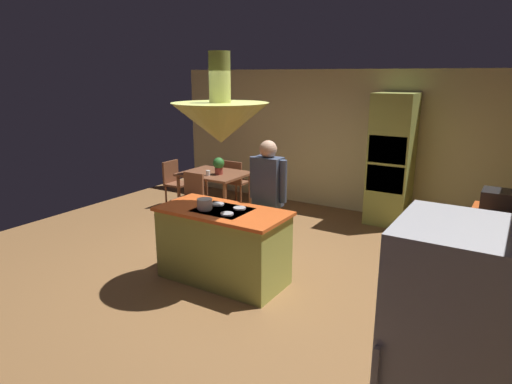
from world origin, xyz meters
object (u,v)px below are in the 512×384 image
(cooking_pot_on_cooktop, at_px, (205,204))
(canister_sugar, at_px, (495,239))
(refrigerator, at_px, (453,374))
(microwave_on_counter, at_px, (503,203))
(kitchen_island, at_px, (223,245))
(cup_on_table, at_px, (208,173))
(person_at_island, at_px, (268,196))
(potted_plant_on_table, at_px, (219,165))
(dining_table, at_px, (214,178))
(oven_tower, at_px, (391,160))
(chair_by_back_wall, at_px, (236,179))
(chair_at_corner, at_px, (175,180))
(chair_facing_island, at_px, (190,195))
(canister_flour, at_px, (494,242))

(cooking_pot_on_cooktop, bearing_deg, canister_sugar, 9.74)
(refrigerator, distance_m, microwave_on_counter, 3.22)
(canister_sugar, bearing_deg, kitchen_island, -172.28)
(cup_on_table, bearing_deg, refrigerator, -38.66)
(person_at_island, relative_size, potted_plant_on_table, 5.56)
(person_at_island, height_order, cooking_pot_on_cooktop, person_at_island)
(dining_table, distance_m, cooking_pot_on_cooktop, 2.73)
(oven_tower, bearing_deg, cooking_pot_on_cooktop, -110.48)
(oven_tower, relative_size, canister_sugar, 15.11)
(cup_on_table, xyz_separation_m, canister_sugar, (4.50, -1.49, 0.17))
(person_at_island, distance_m, chair_by_back_wall, 2.91)
(oven_tower, distance_m, microwave_on_counter, 2.45)
(chair_at_corner, bearing_deg, potted_plant_on_table, -92.92)
(person_at_island, xyz_separation_m, chair_by_back_wall, (-1.94, 2.12, -0.45))
(oven_tower, bearing_deg, chair_facing_island, -146.96)
(refrigerator, bearing_deg, chair_by_back_wall, 135.14)
(chair_at_corner, xyz_separation_m, microwave_on_counter, (5.48, -0.59, 0.54))
(chair_facing_island, bearing_deg, chair_at_corner, 144.30)
(chair_by_back_wall, height_order, cooking_pot_on_cooktop, cooking_pot_on_cooktop)
(canister_sugar, bearing_deg, potted_plant_on_table, 159.33)
(oven_tower, distance_m, chair_facing_island, 3.39)
(oven_tower, distance_m, refrigerator, 5.23)
(dining_table, relative_size, potted_plant_on_table, 3.77)
(dining_table, xyz_separation_m, person_at_island, (1.94, -1.44, 0.29))
(dining_table, bearing_deg, oven_tower, 22.21)
(chair_at_corner, relative_size, cooking_pot_on_cooktop, 4.83)
(dining_table, height_order, potted_plant_on_table, potted_plant_on_table)
(dining_table, distance_m, chair_at_corner, 0.96)
(refrigerator, bearing_deg, microwave_on_counter, 89.28)
(oven_tower, xyz_separation_m, canister_flour, (1.74, -3.04, -0.07))
(refrigerator, distance_m, cooking_pot_on_cooktop, 3.35)
(refrigerator, xyz_separation_m, chair_by_back_wall, (-4.50, 4.48, -0.36))
(canister_flour, relative_size, canister_sugar, 1.50)
(person_at_island, bearing_deg, dining_table, 143.45)
(oven_tower, xyz_separation_m, chair_by_back_wall, (-2.80, -0.47, -0.58))
(chair_at_corner, relative_size, microwave_on_counter, 1.89)
(canister_sugar, bearing_deg, microwave_on_counter, 90.00)
(potted_plant_on_table, height_order, canister_sugar, potted_plant_on_table)
(oven_tower, height_order, chair_facing_island, oven_tower)
(refrigerator, height_order, person_at_island, refrigerator)
(canister_flour, distance_m, cooking_pot_on_cooktop, 3.02)
(canister_sugar, xyz_separation_m, cooking_pot_on_cooktop, (-3.00, -0.52, 0.01))
(refrigerator, bearing_deg, chair_facing_island, 145.25)
(kitchen_island, xyz_separation_m, oven_tower, (1.10, 3.24, 0.63))
(chair_at_corner, bearing_deg, kitchen_island, -128.46)
(chair_by_back_wall, xyz_separation_m, potted_plant_on_table, (0.14, -0.73, 0.42))
(chair_at_corner, relative_size, canister_sugar, 6.05)
(chair_facing_island, bearing_deg, canister_flour, -15.01)
(chair_at_corner, relative_size, cup_on_table, 9.67)
(chair_by_back_wall, bearing_deg, person_at_island, 132.51)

